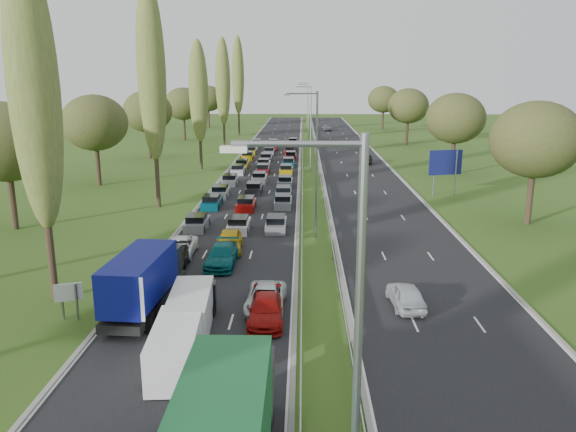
{
  "coord_description": "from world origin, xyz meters",
  "views": [
    {
      "loc": [
        3.37,
        -2.3,
        12.97
      ],
      "look_at": [
        2.14,
        44.3,
        1.5
      ],
      "focal_mm": 35.0,
      "sensor_mm": 36.0,
      "label": 1
    }
  ],
  "objects_px": {
    "near_car_2": "(180,247)",
    "near_car_3": "(175,258)",
    "white_van_rear": "(177,346)",
    "info_sign": "(69,296)",
    "blue_lorry": "(145,280)",
    "direction_sign": "(445,164)",
    "white_van_front": "(192,309)"
  },
  "relations": [
    {
      "from": "near_car_3",
      "to": "info_sign",
      "type": "height_order",
      "value": "info_sign"
    },
    {
      "from": "blue_lorry",
      "to": "direction_sign",
      "type": "bearing_deg",
      "value": 56.83
    },
    {
      "from": "near_car_3",
      "to": "white_van_rear",
      "type": "xyz_separation_m",
      "value": [
        3.24,
        -13.98,
        0.39
      ]
    },
    {
      "from": "blue_lorry",
      "to": "near_car_2",
      "type": "bearing_deg",
      "value": 95.3
    },
    {
      "from": "blue_lorry",
      "to": "direction_sign",
      "type": "height_order",
      "value": "direction_sign"
    },
    {
      "from": "near_car_2",
      "to": "white_van_front",
      "type": "distance_m",
      "value": 12.88
    },
    {
      "from": "near_car_2",
      "to": "direction_sign",
      "type": "xyz_separation_m",
      "value": [
        25.2,
        22.9,
        2.88
      ]
    },
    {
      "from": "near_car_3",
      "to": "direction_sign",
      "type": "xyz_separation_m",
      "value": [
        24.95,
        25.56,
        2.89
      ]
    },
    {
      "from": "white_van_front",
      "to": "info_sign",
      "type": "distance_m",
      "value": 6.99
    },
    {
      "from": "near_car_2",
      "to": "blue_lorry",
      "type": "distance_m",
      "value": 10.34
    },
    {
      "from": "white_van_rear",
      "to": "direction_sign",
      "type": "height_order",
      "value": "direction_sign"
    },
    {
      "from": "near_car_3",
      "to": "direction_sign",
      "type": "bearing_deg",
      "value": 44.16
    },
    {
      "from": "near_car_2",
      "to": "white_van_rear",
      "type": "xyz_separation_m",
      "value": [
        3.48,
        -16.63,
        0.38
      ]
    },
    {
      "from": "near_car_2",
      "to": "blue_lorry",
      "type": "relative_size",
      "value": 0.57
    },
    {
      "from": "blue_lorry",
      "to": "info_sign",
      "type": "bearing_deg",
      "value": -158.3
    },
    {
      "from": "white_van_rear",
      "to": "info_sign",
      "type": "xyz_separation_m",
      "value": [
        -7.08,
        5.11,
        0.3
      ]
    },
    {
      "from": "near_car_3",
      "to": "info_sign",
      "type": "relative_size",
      "value": 2.16
    },
    {
      "from": "near_car_2",
      "to": "blue_lorry",
      "type": "bearing_deg",
      "value": -89.86
    },
    {
      "from": "blue_lorry",
      "to": "direction_sign",
      "type": "relative_size",
      "value": 1.64
    },
    {
      "from": "white_van_front",
      "to": "direction_sign",
      "type": "distance_m",
      "value": 41.64
    },
    {
      "from": "white_van_rear",
      "to": "near_car_3",
      "type": "bearing_deg",
      "value": 98.8
    },
    {
      "from": "near_car_2",
      "to": "near_car_3",
      "type": "xyz_separation_m",
      "value": [
        0.25,
        -2.66,
        -0.01
      ]
    },
    {
      "from": "near_car_3",
      "to": "white_van_front",
      "type": "xyz_separation_m",
      "value": [
        3.08,
        -9.78,
        0.4
      ]
    },
    {
      "from": "near_car_3",
      "to": "white_van_rear",
      "type": "bearing_deg",
      "value": -78.49
    },
    {
      "from": "white_van_rear",
      "to": "info_sign",
      "type": "distance_m",
      "value": 8.74
    },
    {
      "from": "near_car_3",
      "to": "white_van_front",
      "type": "relative_size",
      "value": 0.87
    },
    {
      "from": "blue_lorry",
      "to": "info_sign",
      "type": "height_order",
      "value": "blue_lorry"
    },
    {
      "from": "near_car_2",
      "to": "near_car_3",
      "type": "distance_m",
      "value": 2.67
    },
    {
      "from": "near_car_3",
      "to": "near_car_2",
      "type": "bearing_deg",
      "value": 93.83
    },
    {
      "from": "near_car_3",
      "to": "blue_lorry",
      "type": "relative_size",
      "value": 0.53
    },
    {
      "from": "near_car_2",
      "to": "direction_sign",
      "type": "relative_size",
      "value": 0.93
    },
    {
      "from": "blue_lorry",
      "to": "white_van_rear",
      "type": "height_order",
      "value": "blue_lorry"
    }
  ]
}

